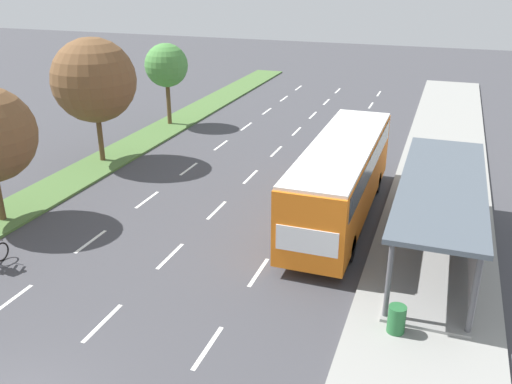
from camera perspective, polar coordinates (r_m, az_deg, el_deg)
median_strip at (r=33.81m, az=-12.43°, el=4.79°), size 2.60×52.00×0.12m
sidewalk_right at (r=29.03m, az=18.67°, el=1.17°), size 4.50×52.00×0.15m
lane_divider_left at (r=29.46m, az=-6.99°, el=2.40°), size 0.14×45.89×0.01m
lane_divider_center at (r=28.15m, az=-0.57°, el=1.60°), size 0.14×45.89×0.01m
lane_divider_right at (r=27.23m, az=6.36°, el=0.71°), size 0.14×45.89×0.01m
bus_shelter at (r=20.84m, az=19.21°, el=-1.98°), size 2.90×10.33×2.86m
bus at (r=23.09m, az=8.84°, el=1.99°), size 2.54×11.29×3.37m
median_tree_third at (r=30.34m, az=-16.47°, el=11.05°), size 4.40×4.40×6.58m
median_tree_fourth at (r=37.06m, az=-9.29°, el=12.82°), size 2.81×2.81×5.29m
trash_bin at (r=16.82m, az=14.38°, el=-12.66°), size 0.52×0.52×0.85m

